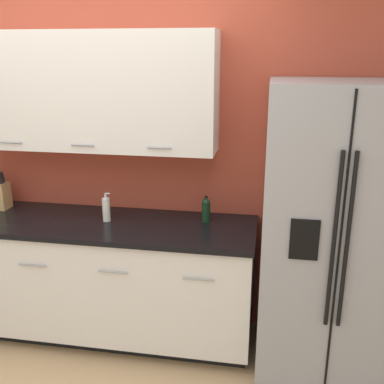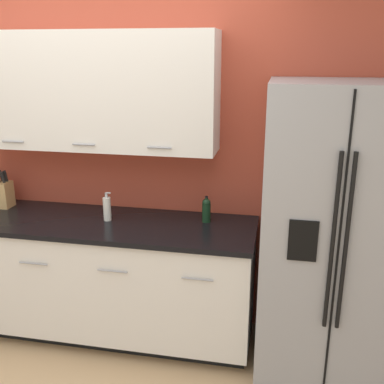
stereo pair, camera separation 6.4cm
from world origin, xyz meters
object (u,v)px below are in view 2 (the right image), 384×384
refrigerator (331,234)px  oil_bottle (206,210)px  soap_dispenser (107,208)px  knife_block (2,194)px

refrigerator → oil_bottle: 0.84m
refrigerator → soap_dispenser: 1.51m
refrigerator → soap_dispenser: (-1.50, 0.06, 0.05)m
refrigerator → oil_bottle: (-0.82, 0.16, 0.05)m
refrigerator → knife_block: bearing=175.8°
knife_block → soap_dispenser: 0.89m
knife_block → soap_dispenser: knife_block is taller
oil_bottle → soap_dispenser: bearing=-171.2°
knife_block → oil_bottle: bearing=-0.3°
oil_bottle → knife_block: bearing=179.7°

